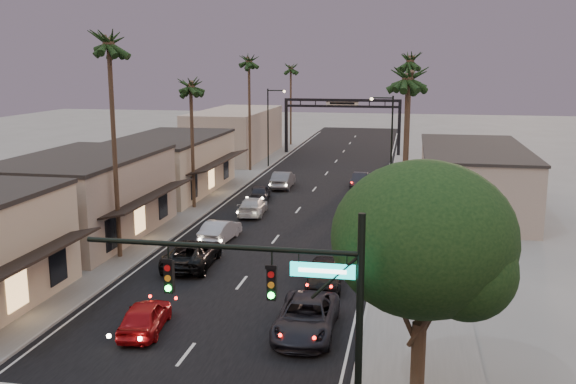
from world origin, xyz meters
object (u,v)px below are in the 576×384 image
at_px(oncoming_pickup, 193,253).
at_px(streetlight_left, 270,121).
at_px(palm_rb, 410,57).
at_px(corner_tree, 425,245).
at_px(arch, 342,112).
at_px(palm_ra, 408,71).
at_px(palm_ld, 249,58).
at_px(curbside_black, 324,275).
at_px(curbside_near, 306,317).
at_px(palm_lc, 190,81).
at_px(palm_rc, 411,75).
at_px(oncoming_silver, 220,231).
at_px(oncoming_red, 145,316).
at_px(palm_lb, 108,37).
at_px(traffic_signal, 295,300).
at_px(streetlight_right, 389,137).
at_px(palm_far, 291,66).

bearing_deg(oncoming_pickup, streetlight_left, -88.14).
bearing_deg(palm_rb, corner_tree, -88.63).
distance_m(arch, palm_ra, 47.17).
bearing_deg(palm_rb, streetlight_left, 137.95).
relative_size(palm_ld, curbside_black, 3.05).
bearing_deg(curbside_near, streetlight_left, 103.35).
bearing_deg(palm_lc, oncoming_pickup, -71.27).
height_order(palm_rc, oncoming_pickup, palm_rc).
xyz_separation_m(palm_lc, oncoming_silver, (5.00, -9.11, -9.73)).
relative_size(oncoming_silver, curbside_near, 0.80).
bearing_deg(corner_tree, oncoming_red, 159.74).
bearing_deg(palm_rc, palm_rb, -90.00).
distance_m(palm_rc, curbside_near, 52.03).
bearing_deg(palm_ra, oncoming_silver, 166.68).
bearing_deg(oncoming_red, palm_lb, -67.05).
bearing_deg(palm_rb, oncoming_red, -109.24).
xyz_separation_m(arch, streetlight_left, (-6.92, -12.00, -0.20)).
distance_m(oncoming_pickup, oncoming_silver, 5.50).
xyz_separation_m(oncoming_red, oncoming_pickup, (-1.04, 9.48, 0.06)).
relative_size(curbside_near, curbside_black, 1.20).
distance_m(traffic_signal, curbside_black, 15.92).
height_order(traffic_signal, palm_rc, palm_rc).
distance_m(traffic_signal, streetlight_right, 41.02).
distance_m(streetlight_right, palm_lc, 18.66).
relative_size(streetlight_right, curbside_near, 1.61).
bearing_deg(corner_tree, traffic_signal, -137.69).
relative_size(corner_tree, arch, 0.58).
height_order(palm_ra, palm_far, same).
relative_size(palm_ra, curbside_near, 2.36).
bearing_deg(curbside_black, palm_ld, 105.28).
distance_m(palm_lc, palm_rb, 19.07).
height_order(palm_rb, oncoming_red, palm_rb).
bearing_deg(palm_ra, arch, 100.59).
distance_m(traffic_signal, palm_ra, 21.19).
bearing_deg(arch, curbside_black, -84.87).
distance_m(palm_ra, oncoming_red, 19.66).
xyz_separation_m(palm_rc, oncoming_pickup, (-12.25, -42.61, -9.68)).
xyz_separation_m(palm_lb, curbside_black, (13.16, -2.74, -12.71)).
xyz_separation_m(corner_tree, oncoming_red, (-12.08, 4.46, -5.26)).
relative_size(corner_tree, palm_lb, 0.58).
bearing_deg(palm_far, oncoming_pickup, -85.30).
relative_size(palm_rb, palm_rc, 1.16).
height_order(oncoming_pickup, curbside_near, oncoming_pickup).
bearing_deg(palm_far, streetlight_right, -65.24).
bearing_deg(palm_lc, streetlight_left, 85.63).
relative_size(oncoming_pickup, curbside_black, 1.21).
distance_m(traffic_signal, palm_lb, 24.44).
relative_size(palm_lc, palm_rb, 0.86).
xyz_separation_m(streetlight_left, palm_far, (-1.38, 20.00, 6.11)).
relative_size(arch, palm_lb, 1.00).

